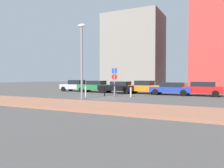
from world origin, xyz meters
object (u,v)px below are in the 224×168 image
object	(u,v)px
parked_car_red	(201,88)
parked_car_silver	(76,86)
traffic_bollard_mid	(86,91)
parked_car_orange	(144,87)
traffic_bollard_far	(105,91)
parking_sign_post	(114,78)
street_lamp	(82,55)
parked_car_black	(118,87)
parking_meter	(115,88)
parked_car_green	(95,86)
parked_car_blue	(171,88)
traffic_bollard_near	(131,92)

from	to	relation	value
parked_car_red	parked_car_silver	bearing A→B (deg)	178.65
parked_car_red	traffic_bollard_mid	size ratio (longest dim) A/B	3.83
parked_car_orange	traffic_bollard_far	bearing A→B (deg)	-118.61
parked_car_red	traffic_bollard_far	bearing A→B (deg)	-152.63
parking_sign_post	parked_car_orange	bearing A→B (deg)	61.62
parked_car_silver	street_lamp	xyz separation A→B (m)	(6.88, -8.68, 3.07)
parked_car_black	parked_car_red	xyz separation A→B (m)	(9.23, 0.22, 0.03)
parking_sign_post	traffic_bollard_mid	world-z (taller)	parking_sign_post
parked_car_red	parking_meter	bearing A→B (deg)	-145.66
parked_car_orange	parking_sign_post	size ratio (longest dim) A/B	1.58
parked_car_red	parking_meter	size ratio (longest dim) A/B	3.19
parked_car_silver	street_lamp	world-z (taller)	street_lamp
parking_sign_post	street_lamp	bearing A→B (deg)	-98.93
parked_car_green	traffic_bollard_far	xyz separation A→B (m)	(3.81, -4.47, -0.27)
parking_sign_post	traffic_bollard_far	distance (m)	1.78
parked_car_silver	parked_car_red	size ratio (longest dim) A/B	1.03
parked_car_blue	parking_meter	bearing A→B (deg)	-131.80
parked_car_black	traffic_bollard_far	world-z (taller)	parked_car_black
parked_car_black	traffic_bollard_near	xyz separation A→B (m)	(3.28, -4.11, -0.27)
parked_car_blue	street_lamp	xyz separation A→B (m)	(-5.91, -8.16, 3.11)
parked_car_blue	traffic_bollard_mid	xyz separation A→B (m)	(-6.85, -6.16, -0.18)
parked_car_red	traffic_bollard_near	size ratio (longest dim) A/B	4.43
parked_car_blue	parked_car_orange	bearing A→B (deg)	172.97
parked_car_black	traffic_bollard_mid	xyz separation A→B (m)	(-0.60, -6.09, -0.19)
parked_car_red	traffic_bollard_mid	world-z (taller)	parked_car_red
traffic_bollard_near	traffic_bollard_mid	bearing A→B (deg)	-152.97
traffic_bollard_mid	traffic_bollard_far	bearing A→B (deg)	58.36
parked_car_silver	parking_sign_post	size ratio (longest dim) A/B	1.49
parked_car_silver	parked_car_black	bearing A→B (deg)	-5.12
parked_car_black	parked_car_orange	world-z (taller)	parked_car_orange
parking_meter	parked_car_black	bearing A→B (deg)	111.79
traffic_bollard_near	parked_car_green	bearing A→B (deg)	147.00
parked_car_green	parked_car_red	size ratio (longest dim) A/B	1.03
parked_car_silver	parking_meter	bearing A→B (deg)	-32.42
parking_sign_post	parking_meter	world-z (taller)	parking_sign_post
parked_car_orange	street_lamp	bearing A→B (deg)	-107.91
parked_car_green	parked_car_orange	size ratio (longest dim) A/B	0.94
street_lamp	traffic_bollard_mid	world-z (taller)	street_lamp
parked_car_black	parked_car_blue	distance (m)	6.25
street_lamp	traffic_bollard_mid	size ratio (longest dim) A/B	5.96
parking_sign_post	traffic_bollard_near	size ratio (longest dim) A/B	3.06
parked_car_silver	parked_car_orange	size ratio (longest dim) A/B	0.94
parking_sign_post	parked_car_red	bearing A→B (deg)	23.07
street_lamp	traffic_bollard_near	size ratio (longest dim) A/B	6.91
parked_car_black	parked_car_blue	size ratio (longest dim) A/B	1.08
traffic_bollard_near	traffic_bollard_mid	xyz separation A→B (m)	(-3.87, -1.98, 0.07)
traffic_bollard_near	parked_car_orange	bearing A→B (deg)	92.23
street_lamp	traffic_bollard_far	xyz separation A→B (m)	(0.17, 3.79, -3.35)
parked_car_silver	parking_sign_post	distance (m)	8.61
parking_sign_post	parking_meter	bearing A→B (deg)	-62.12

